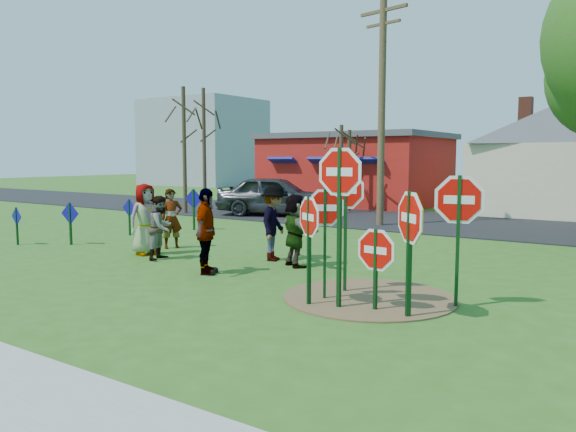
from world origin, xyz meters
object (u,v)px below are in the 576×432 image
stop_sign_c (340,190)px  suv (276,196)px  person_a (145,219)px  stop_sign_b (346,201)px  stop_sign_d (459,209)px  utility_pole (382,106)px  stop_sign_a (309,226)px  person_b (172,219)px

stop_sign_c → suv: (-9.72, 11.86, -1.14)m
stop_sign_c → person_a: (-6.91, 1.85, -1.10)m
suv → stop_sign_b: bearing=-158.6°
stop_sign_b → person_a: bearing=158.3°
stop_sign_d → utility_pole: (-6.04, 9.98, 2.76)m
stop_sign_a → stop_sign_b: (0.05, 1.24, 0.37)m
stop_sign_d → person_b: stop_sign_d is taller
stop_sign_a → stop_sign_c: bearing=45.9°
stop_sign_d → person_a: size_ratio=1.29×
stop_sign_a → person_a: stop_sign_a is taller
stop_sign_c → stop_sign_d: 2.08m
person_a → person_b: bearing=22.7°
stop_sign_a → person_b: 7.31m
stop_sign_a → stop_sign_d: size_ratio=0.84×
stop_sign_c → person_a: size_ratio=1.53×
person_b → utility_pole: utility_pole is taller
person_a → utility_pole: bearing=-2.0°
stop_sign_b → utility_pole: 11.14m
stop_sign_c → stop_sign_d: (1.67, 1.20, -0.33)m
stop_sign_d → stop_sign_b: bearing=166.9°
stop_sign_a → person_a: (-6.39, 1.99, -0.45)m
stop_sign_b → stop_sign_d: stop_sign_b is taller
stop_sign_a → suv: (-9.20, 12.00, -0.49)m
stop_sign_d → suv: stop_sign_d is taller
stop_sign_c → utility_pole: (-4.37, 11.17, 2.43)m
stop_sign_b → person_a: stop_sign_b is taller
stop_sign_c → person_b: 7.80m
stop_sign_d → utility_pole: utility_pole is taller
stop_sign_a → person_b: (-6.58, 3.13, -0.55)m
suv → utility_pole: (5.35, -0.69, 3.57)m
stop_sign_d → stop_sign_a: bearing=-164.4°
stop_sign_c → stop_sign_d: size_ratio=1.19×
stop_sign_b → stop_sign_d: (2.14, 0.10, -0.05)m
utility_pole → stop_sign_b: bearing=-68.8°
person_a → utility_pole: size_ratio=0.22×
person_a → utility_pole: (2.54, 9.32, 3.53)m
stop_sign_c → stop_sign_d: stop_sign_c is taller
stop_sign_c → utility_pole: utility_pole is taller
utility_pole → stop_sign_a: bearing=-71.2°
person_a → suv: size_ratio=0.37×
stop_sign_b → utility_pole: bearing=96.1°
stop_sign_b → utility_pole: size_ratio=0.29×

